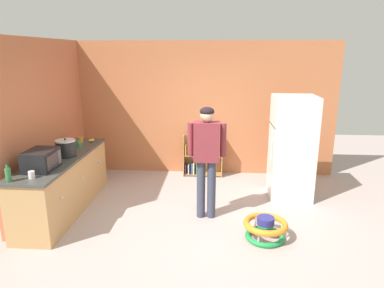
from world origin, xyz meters
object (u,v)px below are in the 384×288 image
orange_cup (81,140)px  green_cup (79,144)px  refrigerator (292,148)px  green_glass_bottle (8,174)px  white_cup (32,175)px  microwave (41,160)px  baby_walker (265,228)px  teal_cup (59,148)px  banana_bunch (92,140)px  crock_pot (66,148)px  bookshelf (200,158)px  standing_person (207,153)px  kitchen_counter (64,183)px

orange_cup → green_cup: bearing=-73.8°
refrigerator → green_glass_bottle: 4.33m
white_cup → microwave: bearing=95.9°
orange_cup → green_cup: size_ratio=1.00×
baby_walker → white_cup: (-3.06, -0.27, 0.79)m
refrigerator → teal_cup: 3.91m
microwave → green_cup: (0.05, 1.19, -0.09)m
banana_bunch → baby_walker: bearing=-28.9°
banana_bunch → white_cup: white_cup is taller
baby_walker → crock_pot: (-3.02, 0.70, 0.87)m
refrigerator → baby_walker: size_ratio=2.95×
green_cup → bookshelf: bearing=31.5°
standing_person → teal_cup: bearing=171.3°
baby_walker → banana_bunch: (-2.94, 1.63, 0.77)m
crock_pot → teal_cup: bearing=131.8°
crock_pot → green_glass_bottle: 1.14m
refrigerator → bookshelf: size_ratio=2.09×
standing_person → teal_cup: standing_person is taller
refrigerator → green_cup: 3.65m
kitchen_counter → refrigerator: size_ratio=1.33×
standing_person → white_cup: size_ratio=18.09×
standing_person → green_cup: size_ratio=18.09×
microwave → kitchen_counter: bearing=90.3°
white_cup → banana_bunch: bearing=86.6°
standing_person → green_glass_bottle: standing_person is taller
microwave → white_cup: 0.35m
microwave → orange_cup: microwave is taller
green_cup → standing_person: bearing=-16.6°
bookshelf → baby_walker: size_ratio=1.41×
crock_pot → banana_bunch: bearing=85.4°
standing_person → crock_pot: size_ratio=5.63×
kitchen_counter → microwave: (0.00, -0.61, 0.59)m
white_cup → teal_cup: (-0.21, 1.24, 0.00)m
bookshelf → microwave: 3.27m
bookshelf → green_glass_bottle: (-2.27, -2.91, 0.63)m
banana_bunch → green_cup: size_ratio=1.64×
kitchen_counter → green_glass_bottle: bearing=-99.7°
bookshelf → standing_person: 2.03m
orange_cup → crock_pot: bearing=-82.8°
green_glass_bottle → refrigerator: bearing=26.1°
crock_pot → green_glass_bottle: crock_pot is taller
microwave → white_cup: microwave is taller
banana_bunch → orange_cup: size_ratio=1.64×
banana_bunch → orange_cup: orange_cup is taller
teal_cup → green_cup: 0.36m
kitchen_counter → green_cup: size_ratio=25.01×
microwave → banana_bunch: (0.15, 1.56, -0.11)m
baby_walker → orange_cup: 3.58m
microwave → teal_cup: bearing=100.8°
baby_walker → teal_cup: (-3.27, 0.97, 0.79)m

